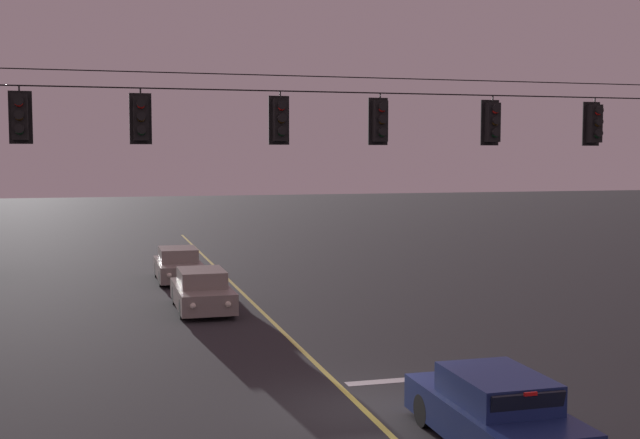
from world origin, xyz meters
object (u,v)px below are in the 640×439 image
object	(u,v)px
traffic_light_far_right	(595,123)
car_oncoming_trailing	(178,266)
traffic_light_rightmost	(493,122)
traffic_light_centre	(280,120)
car_oncoming_lead	(202,291)
traffic_light_leftmost	(20,117)
traffic_light_left_inner	(141,118)
traffic_light_right_inner	(380,121)
car_waiting_near_lane	(494,412)

from	to	relation	value
traffic_light_far_right	car_oncoming_trailing	xyz separation A→B (m)	(-9.06, 16.16, -5.46)
traffic_light_rightmost	traffic_light_centre	bearing A→B (deg)	180.00
traffic_light_rightmost	car_oncoming_lead	size ratio (longest dim) A/B	0.28
car_oncoming_lead	car_oncoming_trailing	world-z (taller)	same
traffic_light_leftmost	car_oncoming_trailing	distance (m)	17.71
traffic_light_leftmost	traffic_light_centre	size ratio (longest dim) A/B	1.00
traffic_light_left_inner	car_oncoming_lead	distance (m)	11.12
traffic_light_far_right	car_oncoming_trailing	bearing A→B (deg)	119.28
traffic_light_leftmost	car_oncoming_lead	size ratio (longest dim) A/B	0.28
traffic_light_left_inner	car_oncoming_lead	bearing A→B (deg)	75.54
traffic_light_leftmost	traffic_light_centre	world-z (taller)	same
traffic_light_right_inner	traffic_light_far_right	xyz separation A→B (m)	(5.78, 0.00, 0.00)
traffic_light_rightmost	car_oncoming_lead	xyz separation A→B (m)	(-6.03, 9.38, -5.46)
car_waiting_near_lane	traffic_light_leftmost	bearing A→B (deg)	148.60
traffic_light_left_inner	traffic_light_far_right	xyz separation A→B (m)	(11.31, 0.00, 0.00)
traffic_light_far_right	traffic_light_right_inner	bearing A→B (deg)	180.00
traffic_light_left_inner	car_oncoming_trailing	xyz separation A→B (m)	(2.25, 16.16, -5.46)
traffic_light_left_inner	traffic_light_rightmost	world-z (taller)	same
traffic_light_left_inner	traffic_light_centre	xyz separation A→B (m)	(3.12, 0.00, 0.00)
traffic_light_leftmost	car_waiting_near_lane	world-z (taller)	traffic_light_leftmost
traffic_light_centre	traffic_light_rightmost	bearing A→B (deg)	0.00
traffic_light_left_inner	traffic_light_centre	bearing A→B (deg)	0.00
traffic_light_right_inner	traffic_light_far_right	distance (m)	5.78
traffic_light_right_inner	car_oncoming_trailing	bearing A→B (deg)	101.48
traffic_light_centre	traffic_light_far_right	world-z (taller)	same
traffic_light_rightmost	car_oncoming_lead	bearing A→B (deg)	122.74
traffic_light_rightmost	traffic_light_far_right	distance (m)	2.86
traffic_light_centre	car_oncoming_lead	world-z (taller)	traffic_light_centre
traffic_light_far_right	car_waiting_near_lane	bearing A→B (deg)	-136.22
car_oncoming_trailing	traffic_light_far_right	bearing A→B (deg)	-60.72
traffic_light_rightmost	traffic_light_right_inner	bearing A→B (deg)	180.00
traffic_light_centre	car_oncoming_trailing	distance (m)	17.08
traffic_light_right_inner	car_waiting_near_lane	world-z (taller)	traffic_light_right_inner
car_oncoming_trailing	traffic_light_rightmost	bearing A→B (deg)	-69.00
traffic_light_rightmost	car_oncoming_trailing	distance (m)	18.15
traffic_light_centre	traffic_light_right_inner	size ratio (longest dim) A/B	1.00
traffic_light_rightmost	car_waiting_near_lane	size ratio (longest dim) A/B	0.28
traffic_light_left_inner	car_oncoming_lead	world-z (taller)	traffic_light_left_inner
car_waiting_near_lane	car_oncoming_lead	xyz separation A→B (m)	(-3.52, 14.53, -0.00)
traffic_light_rightmost	car_waiting_near_lane	xyz separation A→B (m)	(-2.51, -5.15, -5.46)
traffic_light_rightmost	car_waiting_near_lane	world-z (taller)	traffic_light_rightmost
traffic_light_leftmost	traffic_light_left_inner	size ratio (longest dim) A/B	1.00
traffic_light_centre	car_waiting_near_lane	world-z (taller)	traffic_light_centre
traffic_light_leftmost	traffic_light_rightmost	xyz separation A→B (m)	(10.94, 0.00, 0.00)
traffic_light_rightmost	car_oncoming_lead	distance (m)	12.42
traffic_light_right_inner	car_waiting_near_lane	bearing A→B (deg)	-85.43
traffic_light_far_right	car_waiting_near_lane	xyz separation A→B (m)	(-5.37, -5.15, -5.46)
traffic_light_centre	car_oncoming_trailing	world-z (taller)	traffic_light_centre
traffic_light_far_right	car_waiting_near_lane	size ratio (longest dim) A/B	0.28
car_oncoming_trailing	car_waiting_near_lane	bearing A→B (deg)	-80.17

